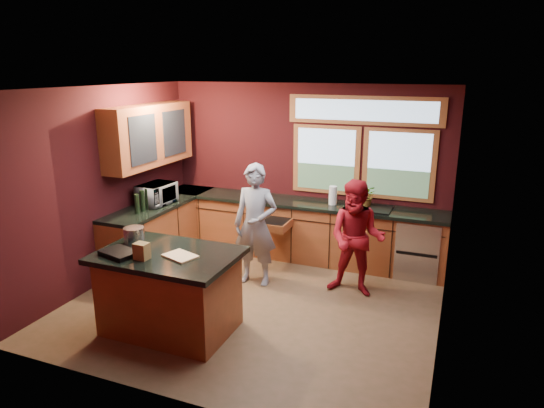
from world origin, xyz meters
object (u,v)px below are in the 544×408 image
Objects in this scene: cutting_board at (180,256)px; stock_pot at (134,235)px; person_grey at (256,225)px; person_red at (357,239)px; island at (170,291)px.

stock_pot reaches higher than cutting_board.
person_grey is 1.09× the size of person_red.
person_grey is at bearing 55.43° from stock_pot.
person_grey is at bearing -171.99° from person_red.
island is 0.52m from cutting_board.
cutting_board is at bearing -130.78° from person_red.
cutting_board is (0.20, -0.05, 0.48)m from island.
person_red is at bearing 4.77° from person_grey.
person_grey is at bearing 75.28° from island.
person_red is (1.77, 1.70, 0.30)m from island.
person_grey is 4.84× the size of cutting_board.
stock_pot is (-0.95, -1.38, 0.19)m from person_grey.
island is 0.91× the size of person_grey.
stock_pot is (-0.75, 0.20, 0.08)m from cutting_board.
person_grey is 1.69m from stock_pot.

